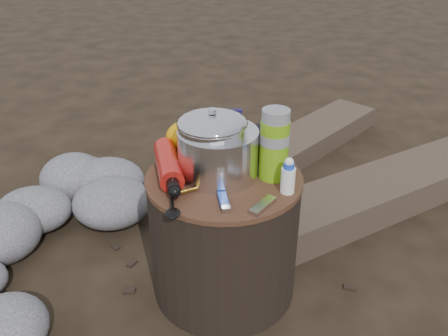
{
  "coord_description": "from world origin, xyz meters",
  "views": [
    {
      "loc": [
        0.06,
        -1.3,
        1.2
      ],
      "look_at": [
        0.0,
        0.0,
        0.48
      ],
      "focal_mm": 38.76,
      "sensor_mm": 36.0,
      "label": 1
    }
  ],
  "objects_px": {
    "log_main": "(392,188)",
    "travel_mug": "(257,144)",
    "thermos": "(274,145)",
    "camping_pot": "(213,144)",
    "stump": "(224,235)",
    "fuel_bottle": "(168,164)"
  },
  "relations": [
    {
      "from": "stump",
      "to": "thermos",
      "type": "relative_size",
      "value": 2.22
    },
    {
      "from": "stump",
      "to": "camping_pot",
      "type": "height_order",
      "value": "camping_pot"
    },
    {
      "from": "log_main",
      "to": "camping_pot",
      "type": "distance_m",
      "value": 1.08
    },
    {
      "from": "log_main",
      "to": "thermos",
      "type": "height_order",
      "value": "thermos"
    },
    {
      "from": "thermos",
      "to": "fuel_bottle",
      "type": "bearing_deg",
      "value": -179.34
    },
    {
      "from": "fuel_bottle",
      "to": "thermos",
      "type": "bearing_deg",
      "value": -14.02
    },
    {
      "from": "thermos",
      "to": "travel_mug",
      "type": "relative_size",
      "value": 2.05
    },
    {
      "from": "travel_mug",
      "to": "log_main",
      "type": "bearing_deg",
      "value": 36.56
    },
    {
      "from": "camping_pot",
      "to": "fuel_bottle",
      "type": "bearing_deg",
      "value": -176.08
    },
    {
      "from": "log_main",
      "to": "travel_mug",
      "type": "relative_size",
      "value": 15.51
    },
    {
      "from": "log_main",
      "to": "fuel_bottle",
      "type": "distance_m",
      "value": 1.16
    },
    {
      "from": "stump",
      "to": "travel_mug",
      "type": "xyz_separation_m",
      "value": [
        0.1,
        0.13,
        0.28
      ]
    },
    {
      "from": "camping_pot",
      "to": "fuel_bottle",
      "type": "distance_m",
      "value": 0.15
    },
    {
      "from": "thermos",
      "to": "travel_mug",
      "type": "distance_m",
      "value": 0.14
    },
    {
      "from": "fuel_bottle",
      "to": "camping_pot",
      "type": "bearing_deg",
      "value": -10.76
    },
    {
      "from": "camping_pot",
      "to": "thermos",
      "type": "height_order",
      "value": "thermos"
    },
    {
      "from": "fuel_bottle",
      "to": "thermos",
      "type": "xyz_separation_m",
      "value": [
        0.33,
        0.0,
        0.07
      ]
    },
    {
      "from": "log_main",
      "to": "travel_mug",
      "type": "height_order",
      "value": "travel_mug"
    },
    {
      "from": "camping_pot",
      "to": "fuel_bottle",
      "type": "xyz_separation_m",
      "value": [
        -0.14,
        -0.01,
        -0.07
      ]
    },
    {
      "from": "thermos",
      "to": "travel_mug",
      "type": "height_order",
      "value": "thermos"
    },
    {
      "from": "stump",
      "to": "log_main",
      "type": "xyz_separation_m",
      "value": [
        0.73,
        0.59,
        -0.15
      ]
    },
    {
      "from": "log_main",
      "to": "camping_pot",
      "type": "relative_size",
      "value": 8.0
    }
  ]
}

